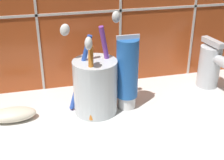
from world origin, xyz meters
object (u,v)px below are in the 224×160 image
Objects in this scene: sink_faucet at (212,65)px; soap_bar at (13,115)px; toothbrush_cup at (95,85)px; toothpaste_tube at (129,73)px.

soap_bar is (-42.33, -3.55, -4.10)cm from sink_faucet.
toothbrush_cup is 1.28× the size of toothpaste_tube.
toothbrush_cup is 16.18cm from soap_bar.
sink_faucet is at bearing 4.79° from soap_bar.
toothbrush_cup is 27.05cm from sink_faucet.
toothpaste_tube is 1.25× the size of sink_faucet.
sink_faucet reaches higher than soap_bar.
soap_bar is at bearing 179.10° from toothpaste_tube.
soap_bar is (-22.27, 0.35, -6.23)cm from toothpaste_tube.
toothpaste_tube is at bearing 0.06° from toothbrush_cup.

